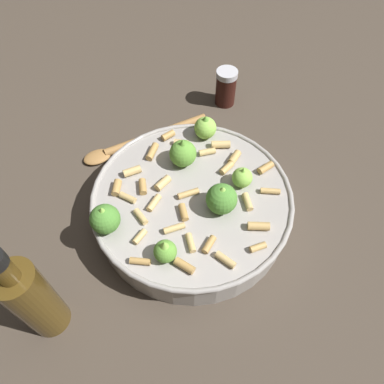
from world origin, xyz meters
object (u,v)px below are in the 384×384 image
(olive_oil_bottle, at_px, (32,299))
(wooden_spoon, at_px, (140,141))
(cooking_pan, at_px, (192,203))
(pepper_shaker, at_px, (226,87))

(olive_oil_bottle, relative_size, wooden_spoon, 0.91)
(cooking_pan, xyz_separation_m, wooden_spoon, (0.15, 0.13, -0.03))
(pepper_shaker, distance_m, wooden_spoon, 0.21)
(cooking_pan, height_order, olive_oil_bottle, olive_oil_bottle)
(cooking_pan, relative_size, wooden_spoon, 1.45)
(cooking_pan, distance_m, pepper_shaker, 0.30)
(pepper_shaker, bearing_deg, cooking_pan, 176.18)
(cooking_pan, bearing_deg, wooden_spoon, 41.29)
(cooking_pan, distance_m, olive_oil_bottle, 0.27)
(wooden_spoon, bearing_deg, cooking_pan, -138.71)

